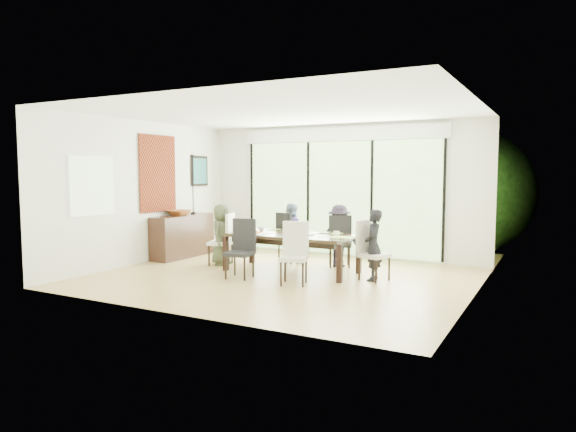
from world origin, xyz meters
The scene contains 62 objects.
floor centered at (0.00, 0.00, -0.01)m, with size 6.00×5.00×0.01m, color olive.
ceiling centered at (0.00, 0.00, 2.71)m, with size 6.00×5.00×0.01m, color white.
wall_back centered at (0.00, 2.51, 1.35)m, with size 6.00×0.02×2.70m, color silver.
wall_front centered at (0.00, -2.51, 1.35)m, with size 6.00×0.02×2.70m, color silver.
wall_left centered at (-3.01, 0.00, 1.35)m, with size 0.02×5.00×2.70m, color white.
wall_right centered at (3.01, 0.00, 1.35)m, with size 0.02×5.00×2.70m, color silver.
glass_doors centered at (0.00, 2.47, 1.20)m, with size 4.20×0.02×2.30m, color #598C3F.
blinds_header centered at (0.00, 2.46, 2.50)m, with size 4.40×0.06×0.28m, color white.
mullion_a centered at (-2.10, 2.46, 1.20)m, with size 0.05×0.04×2.30m, color black.
mullion_b centered at (-0.70, 2.46, 1.20)m, with size 0.05×0.04×2.30m, color black.
mullion_c centered at (0.70, 2.46, 1.20)m, with size 0.05×0.04×2.30m, color black.
mullion_d centered at (2.10, 2.46, 1.20)m, with size 0.05×0.04×2.30m, color black.
side_window centered at (-2.97, -1.20, 1.50)m, with size 0.02×0.90×1.00m, color #8CAD7F.
deck centered at (0.00, 3.40, -0.05)m, with size 6.00×1.80×0.10m, color brown.
rail_top centered at (0.00, 4.20, 0.55)m, with size 6.00×0.08×0.06m, color brown.
foliage_left centered at (-1.80, 5.20, 1.44)m, with size 3.20×3.20×3.20m, color #14380F.
foliage_mid centered at (0.40, 5.80, 1.80)m, with size 4.00×4.00×4.00m, color #14380F.
foliage_right centered at (2.20, 5.00, 1.26)m, with size 2.80×2.80×2.80m, color #14380F.
foliage_far centered at (-0.60, 6.50, 1.62)m, with size 3.60×3.60×3.60m, color #14380F.
table_top centered at (-0.08, 0.52, 0.64)m, with size 2.12×0.97×0.05m, color black.
table_apron centered at (-0.08, 0.52, 0.56)m, with size 1.95×0.80×0.09m, color black.
table_leg_fl centered at (-1.16, 0.09, 0.31)m, with size 0.08×0.08×0.61m, color black.
table_leg_fr centered at (1.00, 0.09, 0.31)m, with size 0.08×0.08×0.61m, color black.
table_leg_bl centered at (-1.16, 0.95, 0.31)m, with size 0.08×0.08×0.61m, color black.
table_leg_br centered at (1.00, 0.95, 0.31)m, with size 0.08×0.08×0.61m, color black.
chair_left_end centered at (-1.58, 0.52, 0.49)m, with size 0.41×0.41×0.97m, color white, non-canonical shape.
chair_right_end centered at (1.42, 0.52, 0.49)m, with size 0.41×0.41×0.97m, color silver, non-canonical shape.
chair_far_left centered at (-0.53, 1.37, 0.49)m, with size 0.41×0.41×0.97m, color black, non-canonical shape.
chair_far_right centered at (0.47, 1.37, 0.49)m, with size 0.41×0.41×0.97m, color black, non-canonical shape.
chair_near_left centered at (-0.58, -0.35, 0.49)m, with size 0.41×0.41×0.97m, color black, non-canonical shape.
chair_near_right centered at (0.42, -0.35, 0.49)m, with size 0.41×0.41×0.97m, color silver, non-canonical shape.
person_left_end centered at (-1.56, 0.52, 0.57)m, with size 0.53×0.33×1.14m, color #424B32.
person_right_end centered at (1.40, 0.52, 0.57)m, with size 0.53×0.33×1.14m, color black.
person_far_left centered at (-0.53, 1.35, 0.57)m, with size 0.53×0.33×1.14m, color #7087A2.
person_far_right centered at (0.47, 1.35, 0.57)m, with size 0.53×0.33×1.14m, color black.
placemat_left centered at (-1.03, 0.52, 0.67)m, with size 0.39×0.28×0.01m, color #92A63B.
placemat_right centered at (0.87, 0.52, 0.67)m, with size 0.39×0.28×0.01m, color #9AC747.
placemat_far_l centered at (-0.53, 0.92, 0.67)m, with size 0.39×0.28×0.01m, color #88AC3D.
placemat_far_r centered at (0.47, 0.92, 0.67)m, with size 0.39×0.28×0.01m, color #93BE44.
placemat_paper centered at (-0.63, 0.22, 0.67)m, with size 0.39×0.28×0.01m, color white.
tablet_far_l centered at (-0.43, 0.87, 0.67)m, with size 0.23×0.16×0.01m, color black.
tablet_far_r centered at (0.42, 0.87, 0.67)m, with size 0.21×0.15×0.01m, color black.
papers centered at (0.62, 0.47, 0.66)m, with size 0.27×0.19×0.00m, color white.
platter_base centered at (-0.63, 0.22, 0.68)m, with size 0.23×0.23×0.02m, color white.
platter_snacks centered at (-0.63, 0.22, 0.70)m, with size 0.18×0.18×0.01m, color orange.
vase centered at (-0.03, 0.57, 0.72)m, with size 0.07×0.07×0.11m, color silver.
hyacinth_stems centered at (-0.03, 0.57, 0.82)m, with size 0.04×0.04×0.14m, color #337226.
hyacinth_blooms centered at (-0.03, 0.57, 0.91)m, with size 0.10×0.10×0.10m, color #5244AC.
laptop centered at (-0.93, 0.42, 0.67)m, with size 0.29×0.19×0.02m, color silver.
cup_a centered at (-0.78, 0.67, 0.71)m, with size 0.11×0.11×0.08m, color white.
cup_b centered at (0.07, 0.42, 0.70)m, with size 0.09×0.09×0.08m, color white.
cup_c centered at (0.72, 0.62, 0.71)m, with size 0.11×0.11×0.08m, color white.
book centered at (0.17, 0.57, 0.67)m, with size 0.15×0.20×0.02m, color white.
sideboard centered at (-2.76, 0.86, 0.43)m, with size 0.43×1.52×0.86m, color black.
bowl centered at (-2.76, 0.76, 0.91)m, with size 0.45×0.45×0.11m, color brown.
candlestick_base centered at (-2.76, 1.21, 0.88)m, with size 0.10×0.10×0.04m, color black.
candlestick_shaft centered at (-2.76, 1.21, 1.48)m, with size 0.02×0.02×1.19m, color black.
candlestick_pan centered at (-2.76, 1.21, 2.07)m, with size 0.10×0.10×0.03m, color black.
candle centered at (-2.76, 1.21, 2.12)m, with size 0.03×0.03×0.10m, color silver.
tapestry centered at (-2.97, 0.40, 1.70)m, with size 0.02×1.00×1.50m, color maroon.
art_frame centered at (-2.97, 1.70, 1.75)m, with size 0.03×0.55×0.65m, color black.
art_canvas centered at (-2.95, 1.70, 1.75)m, with size 0.01×0.45×0.55m, color #1C545A.
Camera 1 is at (4.03, -7.27, 1.75)m, focal length 32.00 mm.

